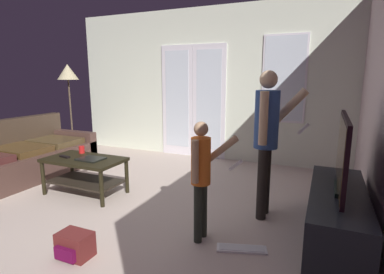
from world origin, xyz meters
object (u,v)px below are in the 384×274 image
(leather_couch, at_px, (18,160))
(loose_keyboard, at_px, (242,249))
(tv_remote_black, at_px, (65,157))
(backpack, at_px, (75,245))
(person_child, at_px, (202,171))
(laptop_closed, at_px, (91,159))
(tv_stand, at_px, (337,215))
(person_adult, at_px, (267,132))
(flat_screen_tv, at_px, (342,154))
(coffee_table, at_px, (85,168))
(floor_lamp, at_px, (68,76))
(cup_near_edge, at_px, (82,150))

(leather_couch, relative_size, loose_keyboard, 4.84)
(tv_remote_black, bearing_deg, loose_keyboard, 2.10)
(backpack, bearing_deg, person_child, 38.90)
(person_child, height_order, laptop_closed, person_child)
(tv_stand, distance_m, laptop_closed, 2.86)
(person_adult, distance_m, laptop_closed, 2.20)
(person_adult, xyz_separation_m, loose_keyboard, (-0.04, -0.77, -0.93))
(person_child, xyz_separation_m, backpack, (-0.88, -0.71, -0.57))
(tv_stand, relative_size, person_child, 1.41)
(laptop_closed, relative_size, tv_remote_black, 1.85)
(flat_screen_tv, bearing_deg, tv_remote_black, -177.43)
(leather_couch, bearing_deg, coffee_table, -3.72)
(person_adult, distance_m, floor_lamp, 4.20)
(person_child, distance_m, tv_remote_black, 2.12)
(tv_stand, height_order, loose_keyboard, tv_stand)
(floor_lamp, xyz_separation_m, tv_remote_black, (1.46, -1.59, -1.04))
(person_adult, height_order, tv_remote_black, person_adult)
(leather_couch, xyz_separation_m, tv_stand, (4.35, -0.02, -0.05))
(loose_keyboard, xyz_separation_m, cup_near_edge, (-2.44, 0.68, 0.52))
(person_adult, bearing_deg, flat_screen_tv, -16.82)
(person_adult, distance_m, loose_keyboard, 1.21)
(coffee_table, distance_m, floor_lamp, 2.58)
(cup_near_edge, bearing_deg, flat_screen_tv, -2.27)
(leather_couch, height_order, person_adult, person_adult)
(coffee_table, height_order, laptop_closed, laptop_closed)
(tv_remote_black, bearing_deg, laptop_closed, 19.25)
(tv_stand, xyz_separation_m, tv_remote_black, (-3.23, -0.14, 0.25))
(backpack, bearing_deg, leather_couch, 151.81)
(coffee_table, xyz_separation_m, loose_keyboard, (2.21, -0.48, -0.34))
(flat_screen_tv, distance_m, laptop_closed, 2.86)
(cup_near_edge, bearing_deg, coffee_table, -42.08)
(floor_lamp, bearing_deg, backpack, -45.14)
(tv_stand, xyz_separation_m, laptop_closed, (-2.84, -0.09, 0.25))
(floor_lamp, bearing_deg, flat_screen_tv, -17.16)
(floor_lamp, xyz_separation_m, cup_near_edge, (1.50, -1.32, -1.00))
(leather_couch, xyz_separation_m, tv_remote_black, (1.12, -0.16, 0.20))
(leather_couch, relative_size, coffee_table, 2.18)
(cup_near_edge, distance_m, tv_remote_black, 0.28)
(coffee_table, relative_size, loose_keyboard, 2.22)
(tv_stand, xyz_separation_m, person_child, (-1.15, -0.52, 0.43))
(person_child, height_order, floor_lamp, floor_lamp)
(flat_screen_tv, relative_size, person_child, 1.05)
(coffee_table, bearing_deg, cup_near_edge, 137.92)
(leather_couch, bearing_deg, tv_remote_black, -8.13)
(cup_near_edge, relative_size, tv_remote_black, 0.57)
(tv_stand, distance_m, person_child, 1.34)
(flat_screen_tv, bearing_deg, laptop_closed, -178.14)
(laptop_closed, bearing_deg, backpack, -53.21)
(tv_stand, height_order, backpack, tv_stand)
(floor_lamp, xyz_separation_m, backpack, (2.66, -2.68, -1.42))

